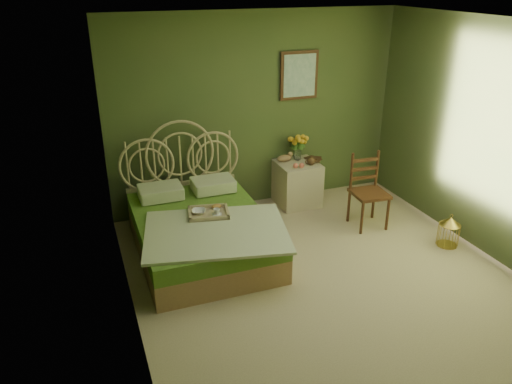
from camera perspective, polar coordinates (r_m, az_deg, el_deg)
name	(u,v)px	position (r m, az deg, el deg)	size (l,w,h in m)	color
floor	(331,284)	(5.40, 8.55, -10.35)	(4.50, 4.50, 0.00)	#C9B191
ceiling	(350,25)	(4.50, 10.65, 18.23)	(4.50, 4.50, 0.00)	silver
wall_back	(256,112)	(6.74, 0.02, 9.13)	(4.00, 4.00, 0.00)	#4E592F
wall_left	(124,200)	(4.23, -14.85, -0.86)	(4.50, 4.50, 0.00)	#4E592F
wall_right	(503,146)	(6.01, 26.39, 4.78)	(4.50, 4.50, 0.00)	#4E592F
wall_art	(299,75)	(6.85, 4.96, 13.14)	(0.54, 0.04, 0.64)	#39230F
bed	(201,229)	(5.82, -6.33, -4.18)	(1.70, 2.15, 1.33)	tan
nightstand	(297,179)	(6.98, 4.73, 1.50)	(0.55, 0.55, 1.04)	beige
chair	(367,186)	(6.48, 12.54, 0.70)	(0.44, 0.44, 0.95)	#39230F
birdcage	(449,232)	(6.38, 21.17, -4.25)	(0.24, 0.24, 0.37)	#B6923A
book_lower	(309,160)	(6.97, 6.08, 3.63)	(0.16, 0.22, 0.02)	#381E0F
book_upper	(309,159)	(6.96, 6.08, 3.79)	(0.16, 0.22, 0.02)	#472819
cereal_bowl	(199,211)	(5.67, -6.56, -2.22)	(0.16, 0.16, 0.04)	white
coffee_cup	(217,212)	(5.61, -4.51, -2.26)	(0.08, 0.08, 0.07)	white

